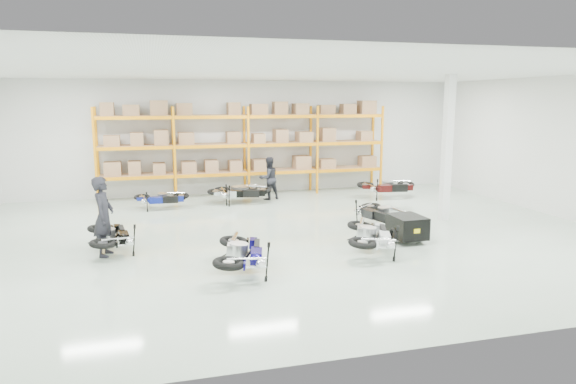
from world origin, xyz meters
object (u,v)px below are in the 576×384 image
object	(u,v)px
moto_silver_left	(371,230)
person_back	(269,178)
moto_black_far_left	(110,231)
person_left	(104,217)
moto_back_d	(387,183)
moto_back_a	(161,195)
trailer	(407,227)
moto_blue_centre	(242,247)
moto_back_b	(237,189)
moto_touring_right	(381,209)
moto_back_c	(242,188)

from	to	relation	value
moto_silver_left	person_back	xyz separation A→B (m)	(-0.86, 7.52, 0.21)
moto_black_far_left	person_left	size ratio (longest dim) A/B	0.93
moto_back_d	person_back	xyz separation A→B (m)	(-4.47, 0.95, 0.22)
moto_back_a	person_left	world-z (taller)	person_left
trailer	person_left	bearing A→B (deg)	172.56
moto_back_d	person_left	xyz separation A→B (m)	(-9.91, -5.02, 0.38)
moto_blue_centre	moto_back_b	distance (m)	7.82
trailer	moto_back_a	size ratio (longest dim) A/B	1.04
moto_blue_centre	moto_black_far_left	xyz separation A→B (m)	(-2.88, 2.36, -0.04)
moto_blue_centre	person_left	bearing A→B (deg)	-23.39
moto_black_far_left	trailer	xyz separation A→B (m)	(7.56, -0.99, -0.14)
moto_silver_left	moto_touring_right	bearing A→B (deg)	-99.48
moto_black_far_left	person_left	distance (m)	0.47
moto_black_far_left	person_back	world-z (taller)	person_back
trailer	person_back	xyz separation A→B (m)	(-2.23, 6.77, 0.40)
moto_back_a	trailer	bearing A→B (deg)	-128.90
moto_black_far_left	person_left	xyz separation A→B (m)	(-0.12, -0.19, 0.42)
moto_silver_left	person_left	distance (m)	6.50
moto_silver_left	moto_back_c	xyz separation A→B (m)	(-1.97, 7.04, -0.05)
moto_back_b	moto_touring_right	bearing A→B (deg)	-157.27
moto_black_far_left	moto_back_d	world-z (taller)	moto_back_d
moto_blue_centre	moto_black_far_left	distance (m)	3.72
moto_back_d	trailer	bearing A→B (deg)	169.03
moto_silver_left	moto_back_c	size ratio (longest dim) A/B	1.09
moto_back_c	person_left	distance (m)	7.00
moto_back_c	moto_black_far_left	bearing A→B (deg)	157.11
moto_back_d	moto_silver_left	bearing A→B (deg)	161.26
moto_back_c	moto_back_d	xyz separation A→B (m)	(5.59, -0.47, 0.04)
moto_blue_centre	moto_back_d	bearing A→B (deg)	-121.37
trailer	moto_back_a	xyz separation A→B (m)	(-6.23, 6.01, 0.08)
trailer	moto_back_a	distance (m)	8.66
moto_blue_centre	moto_back_c	bearing A→B (deg)	-87.32
person_left	person_back	size ratio (longest dim) A/B	1.19
moto_blue_centre	moto_back_d	distance (m)	9.97
moto_touring_right	moto_back_d	xyz separation A→B (m)	(2.23, 4.22, 0.02)
moto_back_a	moto_back_d	xyz separation A→B (m)	(8.46, -0.19, 0.10)
moto_blue_centre	moto_back_d	world-z (taller)	moto_blue_centre
moto_back_c	trailer	bearing A→B (deg)	-136.38
moto_silver_left	person_left	xyz separation A→B (m)	(-6.30, 1.56, 0.37)
moto_touring_right	moto_back_d	size ratio (longest dim) A/B	0.96
moto_silver_left	moto_back_a	size ratio (longest dim) A/B	1.23
moto_back_a	moto_black_far_left	bearing A→B (deg)	170.25
moto_silver_left	trailer	xyz separation A→B (m)	(1.38, 0.76, -0.19)
moto_black_far_left	person_left	world-z (taller)	person_left
moto_back_b	moto_blue_centre	bearing A→B (deg)	157.76
person_back	moto_back_d	bearing A→B (deg)	150.85
trailer	person_left	world-z (taller)	person_left
moto_back_b	moto_back_d	bearing A→B (deg)	-109.24
moto_touring_right	moto_back_a	xyz separation A→B (m)	(-6.23, 4.41, -0.08)
moto_black_far_left	person_back	distance (m)	7.86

